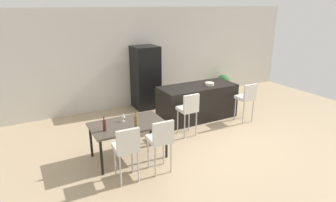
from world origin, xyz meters
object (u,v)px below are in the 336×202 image
(kitchen_island, at_px, (197,102))
(wine_bottle_middle, at_px, (136,122))
(dining_table, at_px, (128,127))
(refrigerator, at_px, (146,77))
(bar_chair_left, at_px, (189,108))
(wine_bottle_near, at_px, (104,125))
(wine_glass_left, at_px, (123,115))
(bar_chair_middle, at_px, (247,97))
(fruit_bowl, at_px, (210,84))
(potted_plant, at_px, (223,82))
(dining_chair_far, at_px, (161,138))
(dining_chair_near, at_px, (127,146))

(kitchen_island, xyz_separation_m, wine_bottle_middle, (-2.34, -1.38, 0.42))
(dining_table, height_order, refrigerator, refrigerator)
(kitchen_island, relative_size, bar_chair_left, 1.99)
(wine_bottle_near, xyz_separation_m, wine_glass_left, (0.47, 0.27, 0.01))
(bar_chair_middle, xyz_separation_m, wine_glass_left, (-3.41, -0.11, 0.17))
(fruit_bowl, xyz_separation_m, potted_plant, (1.75, 1.56, -0.56))
(fruit_bowl, bearing_deg, wine_bottle_middle, -154.17)
(refrigerator, bearing_deg, dining_chair_far, -110.00)
(dining_chair_far, relative_size, wine_bottle_middle, 3.04)
(bar_chair_middle, xyz_separation_m, wine_bottle_middle, (-3.32, -0.56, 0.18))
(dining_chair_far, distance_m, wine_bottle_middle, 0.60)
(bar_chair_middle, relative_size, wine_bottle_middle, 3.04)
(wine_glass_left, bearing_deg, refrigerator, 56.84)
(kitchen_island, relative_size, dining_table, 1.44)
(dining_chair_near, height_order, refrigerator, refrigerator)
(bar_chair_left, height_order, wine_glass_left, bar_chair_left)
(wine_bottle_near, height_order, wine_bottle_middle, wine_bottle_middle)
(wine_bottle_middle, bearing_deg, dining_chair_near, -127.29)
(bar_chair_middle, bearing_deg, dining_table, -175.39)
(wine_bottle_middle, height_order, refrigerator, refrigerator)
(kitchen_island, xyz_separation_m, dining_chair_far, (-2.08, -1.90, 0.24))
(wine_bottle_near, bearing_deg, potted_plant, 28.25)
(dining_chair_far, bearing_deg, wine_bottle_middle, 116.90)
(kitchen_island, height_order, potted_plant, kitchen_island)
(dining_chair_far, distance_m, wine_bottle_near, 1.08)
(fruit_bowl, bearing_deg, wine_glass_left, -162.95)
(wine_bottle_near, bearing_deg, dining_chair_near, -76.43)
(refrigerator, bearing_deg, kitchen_island, -59.89)
(dining_chair_far, height_order, wine_bottle_middle, wine_bottle_middle)
(wine_bottle_middle, relative_size, refrigerator, 0.19)
(wine_bottle_middle, distance_m, wine_glass_left, 0.45)
(wine_glass_left, bearing_deg, dining_chair_near, -107.65)
(dining_table, bearing_deg, bar_chair_middle, 4.61)
(dining_table, distance_m, dining_chair_far, 0.86)
(potted_plant, bearing_deg, dining_table, -150.20)
(bar_chair_left, relative_size, fruit_bowl, 4.40)
(bar_chair_left, xyz_separation_m, bar_chair_middle, (1.79, -0.00, 0.00))
(bar_chair_middle, relative_size, wine_glass_left, 6.03)
(dining_chair_near, relative_size, wine_bottle_middle, 3.04)
(kitchen_island, xyz_separation_m, bar_chair_middle, (0.98, -0.83, 0.24))
(kitchen_island, height_order, bar_chair_left, bar_chair_left)
(dining_table, bearing_deg, bar_chair_left, 9.69)
(kitchen_island, height_order, wine_bottle_near, wine_bottle_near)
(bar_chair_middle, bearing_deg, refrigerator, 128.61)
(kitchen_island, relative_size, fruit_bowl, 8.74)
(dining_table, bearing_deg, fruit_bowl, 20.21)
(dining_chair_far, bearing_deg, bar_chair_middle, 19.30)
(dining_table, bearing_deg, dining_chair_near, -112.37)
(bar_chair_left, relative_size, dining_chair_far, 1.00)
(wine_bottle_near, bearing_deg, bar_chair_middle, 5.60)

